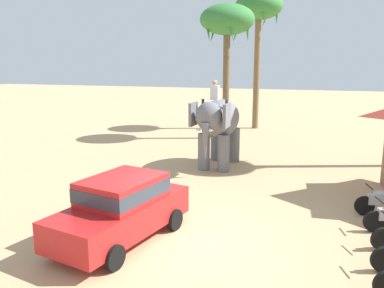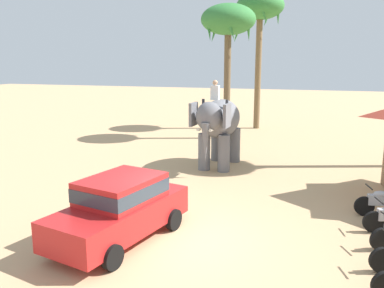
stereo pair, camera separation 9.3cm
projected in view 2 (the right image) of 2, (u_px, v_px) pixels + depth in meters
ground_plane at (178, 239)px, 10.62m from camera, size 120.00×120.00×0.00m
car_sedan_foreground at (120, 206)px, 10.42m from camera, size 2.52×4.36×1.70m
elephant_with_mahout at (219, 123)px, 17.56m from camera, size 1.71×3.90×3.88m
palm_tree_near_hut at (228, 23)px, 23.30m from camera, size 3.20×3.20×7.94m
palm_tree_left_of_road at (260, 11)px, 26.77m from camera, size 3.20×3.20×9.18m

